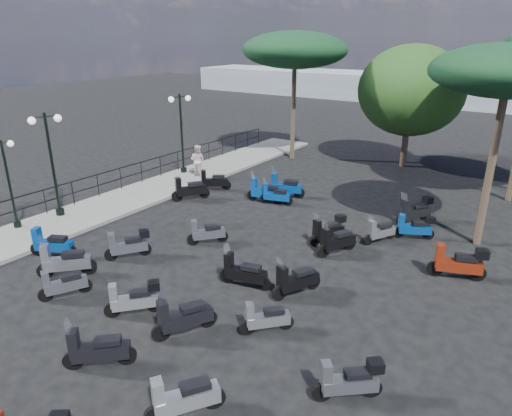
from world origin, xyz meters
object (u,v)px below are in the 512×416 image
Objects in this scene: scooter_19 at (296,281)px; pine_3 at (509,71)px; scooter_6 at (128,245)px; broadleaf_tree at (411,91)px; scooter_17 at (97,350)px; scooter_20 at (336,242)px; scooter_21 at (415,211)px; scooter_7 at (206,233)px; scooter_2 at (51,244)px; scooter_26 at (380,232)px; pine_2 at (295,50)px; scooter_12 at (183,318)px; scooter_3 at (190,190)px; lamp_post_1 at (51,158)px; scooter_9 at (285,187)px; lamp_post_2 at (181,128)px; scooter_11 at (134,299)px; scooter_27 at (414,227)px; scooter_25 at (458,263)px; scooter_15 at (275,195)px; lamp_post_0 at (8,179)px; scooter_13 at (243,273)px; scooter_14 at (328,231)px; scooter_4 at (214,181)px; scooter_5 at (65,262)px; scooter_18 at (265,319)px; scooter_16 at (183,399)px; scooter_8 at (264,192)px; scooter_24 at (349,381)px; pedestrian_far at (198,160)px.

scooter_19 is 0.22× the size of pine_3.
scooter_6 is 18.43m from broadleaf_tree.
scooter_17 is 0.84× the size of scooter_19.
scooter_6 is 7.41m from scooter_20.
scooter_7 is at bearing 80.62° from scooter_21.
scooter_19 is 9.96m from pine_3.
scooter_2 is 8.85m from scooter_19.
pine_2 is (-9.13, 9.05, 6.16)m from scooter_26.
scooter_12 is 6.75m from scooter_20.
scooter_6 is (2.32, -5.76, -0.02)m from scooter_3.
scooter_6 is at bearing 8.33° from lamp_post_1.
scooter_2 is 10.78m from scooter_9.
scooter_26 is (6.86, 6.31, -0.07)m from scooter_6.
scooter_17 reaches higher than scooter_6.
scooter_21 is at bearing 23.14° from lamp_post_2.
scooter_9 is 1.11× the size of scooter_19.
scooter_9 is at bearing -31.38° from scooter_17.
scooter_11 is at bearing -93.82° from broadleaf_tree.
scooter_19 is 1.12× the size of scooter_27.
scooter_11 is 0.75× the size of scooter_25.
scooter_11 is 0.86× the size of scooter_15.
scooter_19 is at bearing -3.18° from lamp_post_0.
scooter_13 is 1.10× the size of scooter_15.
scooter_14 is at bearing -51.35° from scooter_17.
scooter_6 is 3.66m from scooter_11.
broadleaf_tree is (9.67, 8.77, 1.82)m from lamp_post_2.
scooter_3 is 0.21× the size of pine_2.
scooter_4 is 9.76m from scooter_5.
scooter_25 is (9.93, 5.05, 0.06)m from scooter_6.
scooter_6 is 9.32m from scooter_26.
scooter_27 is at bearing -81.14° from scooter_12.
scooter_5 is 13.68m from scooter_21.
scooter_18 is (1.74, 1.30, -0.09)m from scooter_12.
lamp_post_2 is at bearing 62.33° from scooter_15.
scooter_21 is at bearing -10.35° from scooter_27.
scooter_18 is at bearing -61.96° from pine_2.
scooter_16 is 14.24m from pine_3.
lamp_post_2 reaches higher than scooter_8.
pine_3 is (3.40, 12.55, 5.82)m from scooter_16.
lamp_post_0 is at bearing 49.93° from scooter_20.
scooter_14 reaches higher than scooter_11.
scooter_27 is at bearing -32.68° from scooter_24.
scooter_3 reaches higher than scooter_8.
scooter_25 is (14.31, -3.66, -0.46)m from pedestrian_far.
scooter_14 is at bearing 63.26° from scooter_26.
scooter_19 is (8.44, 2.67, 0.00)m from scooter_2.
scooter_12 is 10.07m from scooter_27.
scooter_26 is at bearing -76.72° from scooter_2.
scooter_9 reaches higher than scooter_8.
scooter_9 is at bearing 168.51° from pedestrian_far.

